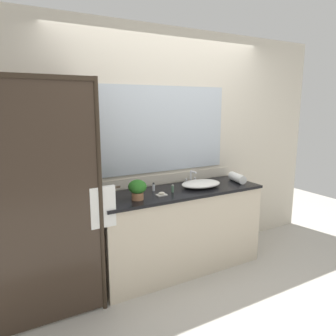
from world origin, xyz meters
TOP-DOWN VIEW (x-y plane):
  - ground_plane at (0.00, 0.00)m, footprint 8.00×8.00m
  - wall_back_with_mirror at (0.00, 0.34)m, footprint 4.40×0.06m
  - vanity_cabinet at (0.00, 0.01)m, footprint 1.80×0.58m
  - shower_enclosure at (-1.27, -0.19)m, footprint 1.20×0.59m
  - sink_basin at (0.26, -0.01)m, footprint 0.46×0.32m
  - faucet at (0.26, 0.19)m, footprint 0.17×0.13m
  - potted_plant at (-0.54, -0.10)m, footprint 0.18×0.18m
  - soap_dish at (-0.27, -0.09)m, footprint 0.10×0.07m
  - amenity_bottle_body_wash at (-0.27, 0.10)m, footprint 0.03×0.03m
  - amenity_bottle_shampoo at (-0.12, -0.04)m, footprint 0.03×0.03m
  - rolled_towel_near_edge at (0.76, -0.03)m, footprint 0.15×0.27m

SIDE VIEW (x-z plane):
  - ground_plane at x=0.00m, z-range 0.00..0.00m
  - vanity_cabinet at x=0.00m, z-range 0.00..0.90m
  - soap_dish at x=-0.27m, z-range 0.90..0.93m
  - sink_basin at x=0.26m, z-range 0.90..0.97m
  - amenity_bottle_shampoo at x=-0.12m, z-range 0.90..0.98m
  - amenity_bottle_body_wash at x=-0.27m, z-range 0.90..0.98m
  - faucet at x=0.26m, z-range 0.87..1.02m
  - rolled_towel_near_edge at x=0.76m, z-range 0.90..1.00m
  - potted_plant at x=-0.54m, z-range 0.91..1.11m
  - shower_enclosure at x=-1.27m, z-range 0.02..2.02m
  - wall_back_with_mirror at x=0.00m, z-range 0.01..2.61m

